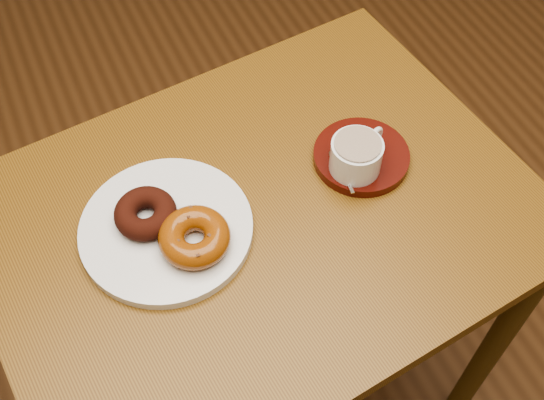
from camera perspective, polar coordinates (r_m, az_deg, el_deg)
name	(u,v)px	position (r m, az deg, el deg)	size (l,w,h in m)	color
ground	(290,388)	(1.71, 1.52, -15.44)	(6.00, 6.00, 0.00)	#55341A
cafe_table	(261,254)	(1.12, -0.93, -4.56)	(0.88, 0.70, 0.76)	brown
donut_plate	(166,229)	(1.00, -8.83, -2.42)	(0.25, 0.25, 0.02)	silver
donut_cinnamon	(145,213)	(1.00, -10.54, -1.11)	(0.09, 0.09, 0.03)	#34110A
donut_caramel	(194,237)	(0.96, -6.51, -3.11)	(0.11, 0.11, 0.04)	#83410E
saucer	(361,156)	(1.08, 7.47, 3.63)	(0.15, 0.15, 0.02)	#3D0D08
coffee_cup	(357,155)	(1.04, 7.10, 3.77)	(0.10, 0.08, 0.06)	silver
teaspoon	(338,160)	(1.06, 5.50, 3.37)	(0.02, 0.09, 0.01)	silver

